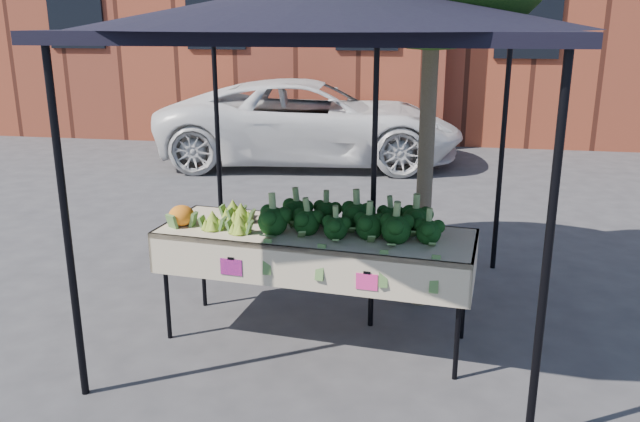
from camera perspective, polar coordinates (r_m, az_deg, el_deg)
The scene contains 8 objects.
ground at distance 5.34m, azimuth -0.49°, elevation -10.65°, with size 90.00×90.00×0.00m, color #343437.
table at distance 5.06m, azimuth -0.41°, elevation -6.62°, with size 2.47×1.03×0.90m.
canopy at distance 5.14m, azimuth 1.00°, elevation 4.50°, with size 3.16×3.16×2.74m, color black, non-canonical shape.
broccoli_heap at distance 4.85m, azimuth 2.83°, elevation -0.35°, with size 1.38×0.58×0.27m, color black.
romanesco_cluster at distance 5.07m, azimuth -7.76°, elevation -0.10°, with size 0.44×0.58×0.21m, color #A7B536.
cauliflower_pair at distance 5.12m, azimuth -12.14°, elevation -0.26°, with size 0.21×0.21×0.19m, color orange.
vehicle at distance 11.36m, azimuth -0.83°, elevation 17.44°, with size 2.43×1.47×5.27m, color white.
street_tree at distance 5.42m, azimuth 9.64°, elevation 10.99°, with size 1.97×1.97×3.88m, color #1E4C14, non-canonical shape.
Camera 1 is at (0.90, -4.67, 2.43)m, focal length 36.20 mm.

